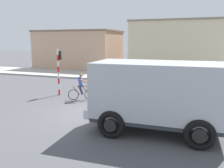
% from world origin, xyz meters
% --- Properties ---
extents(ground_plane, '(120.00, 120.00, 0.00)m').
position_xyz_m(ground_plane, '(0.00, 0.00, 0.00)').
color(ground_plane, '#4C4C51').
extents(sidewalk_far, '(80.00, 5.00, 0.16)m').
position_xyz_m(sidewalk_far, '(0.00, 12.51, 0.08)').
color(sidewalk_far, '#ADADA8').
rests_on(sidewalk_far, ground).
extents(truck_foreground, '(5.49, 2.98, 2.90)m').
position_xyz_m(truck_foreground, '(3.69, -1.02, 1.67)').
color(truck_foreground, '#B2B7BC').
rests_on(truck_foreground, ground).
extents(cyclist, '(1.61, 0.78, 1.72)m').
position_xyz_m(cyclist, '(-1.71, 2.67, 0.86)').
color(cyclist, black).
rests_on(cyclist, ground).
extents(traffic_light_pole, '(0.24, 0.43, 3.20)m').
position_xyz_m(traffic_light_pole, '(-3.79, 3.43, 2.07)').
color(traffic_light_pole, red).
rests_on(traffic_light_pole, ground).
extents(car_red_near, '(4.19, 2.27, 1.60)m').
position_xyz_m(car_red_near, '(4.26, 6.10, 0.82)').
color(car_red_near, white).
rests_on(car_red_near, ground).
extents(car_white_mid, '(4.04, 1.96, 1.60)m').
position_xyz_m(car_white_mid, '(-0.49, 7.77, 0.82)').
color(car_white_mid, gold).
rests_on(car_white_mid, ground).
extents(building_corner_left, '(10.61, 7.16, 5.06)m').
position_xyz_m(building_corner_left, '(-10.15, 18.53, 2.53)').
color(building_corner_left, tan).
rests_on(building_corner_left, ground).
extents(building_mid_block, '(11.56, 7.96, 6.00)m').
position_xyz_m(building_mid_block, '(3.38, 19.05, 3.01)').
color(building_mid_block, beige).
rests_on(building_mid_block, ground).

